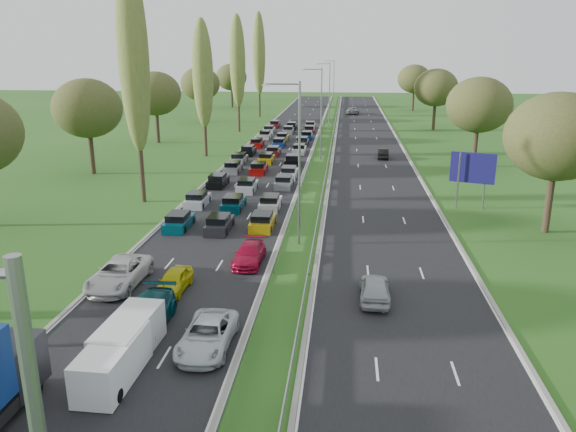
% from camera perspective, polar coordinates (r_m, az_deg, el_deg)
% --- Properties ---
extents(ground, '(260.00, 260.00, 0.00)m').
position_cam_1_polar(ground, '(78.24, 3.38, 6.03)').
color(ground, '#245119').
rests_on(ground, ground).
extents(near_carriageway, '(10.50, 215.00, 0.04)m').
position_cam_1_polar(near_carriageway, '(81.25, -1.33, 6.44)').
color(near_carriageway, black).
rests_on(near_carriageway, ground).
extents(far_carriageway, '(10.50, 215.00, 0.04)m').
position_cam_1_polar(far_carriageway, '(80.71, 8.28, 6.21)').
color(far_carriageway, black).
rests_on(far_carriageway, ground).
extents(central_reservation, '(2.36, 215.00, 0.32)m').
position_cam_1_polar(central_reservation, '(80.61, 3.47, 6.73)').
color(central_reservation, gray).
rests_on(central_reservation, ground).
extents(lamp_columns, '(0.18, 140.18, 12.00)m').
position_cam_1_polar(lamp_columns, '(75.41, 3.39, 10.25)').
color(lamp_columns, gray).
rests_on(lamp_columns, ground).
extents(poplar_row, '(2.80, 127.80, 22.44)m').
position_cam_1_polar(poplar_row, '(67.89, -11.00, 14.73)').
color(poplar_row, '#2D2116').
rests_on(poplar_row, ground).
extents(woodland_left, '(8.00, 166.00, 11.10)m').
position_cam_1_polar(woodland_left, '(66.86, -20.94, 9.90)').
color(woodland_left, '#2D2116').
rests_on(woodland_left, ground).
extents(woodland_right, '(8.00, 153.00, 11.10)m').
position_cam_1_polar(woodland_right, '(65.93, 20.39, 9.88)').
color(woodland_right, '#2D2116').
rests_on(woodland_right, ground).
extents(traffic_queue_fill, '(9.12, 68.84, 0.80)m').
position_cam_1_polar(traffic_queue_fill, '(76.51, -1.78, 6.15)').
color(traffic_queue_fill, '#053F4C').
rests_on(traffic_queue_fill, ground).
extents(near_car_2, '(2.77, 5.80, 1.60)m').
position_cam_1_polar(near_car_2, '(36.26, -16.79, -5.62)').
color(near_car_2, silver).
rests_on(near_car_2, near_carriageway).
extents(near_car_7, '(2.41, 5.49, 1.57)m').
position_cam_1_polar(near_car_7, '(30.60, -14.17, -9.63)').
color(near_car_7, '#043A44').
rests_on(near_car_7, near_carriageway).
extents(near_car_8, '(1.69, 3.89, 1.31)m').
position_cam_1_polar(near_car_8, '(34.78, -11.51, -6.45)').
color(near_car_8, '#B4B20C').
rests_on(near_car_8, near_carriageway).
extents(near_car_10, '(2.40, 5.09, 1.41)m').
position_cam_1_polar(near_car_10, '(28.13, -8.21, -11.88)').
color(near_car_10, silver).
rests_on(near_car_10, near_carriageway).
extents(near_car_11, '(1.92, 4.58, 1.32)m').
position_cam_1_polar(near_car_11, '(38.49, -3.95, -3.86)').
color(near_car_11, maroon).
rests_on(near_car_11, near_carriageway).
extents(far_car_0, '(1.83, 4.35, 1.47)m').
position_cam_1_polar(far_car_0, '(33.25, 8.82, -7.25)').
color(far_car_0, '#A5ABAE').
rests_on(far_car_0, far_carriageway).
extents(far_car_1, '(1.58, 4.14, 1.35)m').
position_cam_1_polar(far_car_1, '(77.78, 9.63, 6.29)').
color(far_car_1, black).
rests_on(far_car_1, far_carriageway).
extents(far_car_2, '(3.09, 5.97, 1.61)m').
position_cam_1_polar(far_car_2, '(133.81, 6.62, 10.59)').
color(far_car_2, slate).
rests_on(far_car_2, far_carriageway).
extents(white_van_front, '(1.84, 4.69, 1.88)m').
position_cam_1_polar(white_van_front, '(26.53, -17.20, -13.75)').
color(white_van_front, white).
rests_on(white_van_front, near_carriageway).
extents(white_van_rear, '(1.89, 4.82, 1.94)m').
position_cam_1_polar(white_van_rear, '(28.26, -15.68, -11.60)').
color(white_van_rear, silver).
rests_on(white_van_rear, near_carriageway).
extents(direction_sign, '(3.81, 1.40, 5.20)m').
position_cam_1_polar(direction_sign, '(53.96, 18.24, 4.42)').
color(direction_sign, gray).
rests_on(direction_sign, ground).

